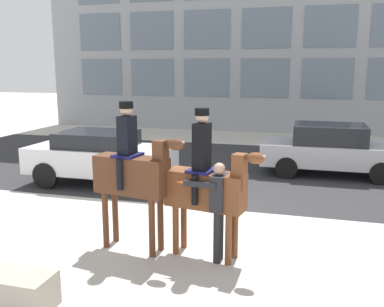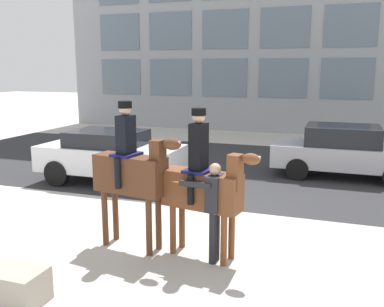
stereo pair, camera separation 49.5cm
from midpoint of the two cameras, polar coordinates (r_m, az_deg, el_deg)
name	(u,v)px [view 2 (the right image)]	position (r m, az deg, el deg)	size (l,w,h in m)	color
ground_plane	(203,215)	(9.60, 2.97, -8.22)	(80.00, 80.00, 0.00)	beige
road_surface	(247,168)	(14.05, 8.38, -1.97)	(23.51, 8.50, 0.01)	#2D2D30
mounted_horse_lead	(132,171)	(7.57, -6.21, -2.37)	(1.78, 0.65, 2.65)	#59331E
mounted_horse_companion	(204,185)	(7.21, 3.55, -4.20)	(1.78, 0.68, 2.57)	brown
pedestrian_bystander	(214,204)	(7.11, 4.92, -6.79)	(0.84, 0.43, 1.70)	#232328
street_car_near_lane	(110,155)	(12.24, -9.70, -0.19)	(4.00, 1.85, 1.49)	silver
street_car_far_lane	(344,151)	(13.59, 20.65, 0.35)	(4.19, 1.95, 1.54)	#B7B7BC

